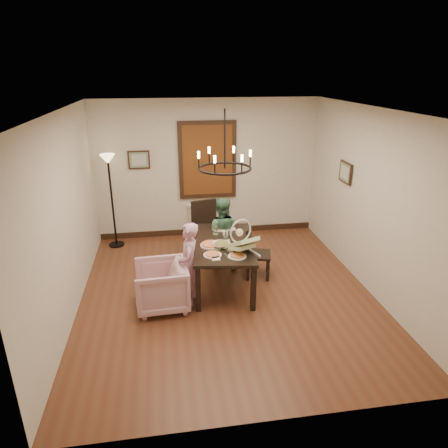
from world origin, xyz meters
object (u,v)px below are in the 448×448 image
object	(u,v)px
chair_far	(208,231)
armchair	(162,286)
elderly_woman	(189,271)
floor_lamp	(112,203)
chair_right	(259,252)
baby_bouncer	(241,241)
drinking_glass	(225,240)
seated_man	(221,239)
dining_table	(225,247)

from	to	relation	value
chair_far	armchair	xyz separation A→B (m)	(-0.86, -1.52, -0.20)
elderly_woman	floor_lamp	distance (m)	2.70
chair_right	armchair	bearing A→B (deg)	127.11
chair_right	floor_lamp	size ratio (longest dim) A/B	0.51
baby_bouncer	floor_lamp	xyz separation A→B (m)	(-2.09, 2.29, -0.04)
baby_bouncer	drinking_glass	xyz separation A→B (m)	(-0.19, 0.34, -0.11)
armchair	seated_man	size ratio (longest dim) A/B	0.72
dining_table	chair_right	xyz separation A→B (m)	(0.61, 0.20, -0.22)
dining_table	seated_man	size ratio (longest dim) A/B	1.62
chair_right	floor_lamp	bearing A→B (deg)	69.89
dining_table	floor_lamp	xyz separation A→B (m)	(-1.91, 1.88, 0.22)
armchair	drinking_glass	distance (m)	1.20
dining_table	elderly_woman	distance (m)	0.77
dining_table	drinking_glass	distance (m)	0.17
floor_lamp	drinking_glass	bearing A→B (deg)	-45.63
seated_man	drinking_glass	bearing A→B (deg)	101.06
dining_table	seated_man	world-z (taller)	seated_man
chair_right	baby_bouncer	bearing A→B (deg)	158.84
armchair	floor_lamp	bearing A→B (deg)	-162.46
baby_bouncer	drinking_glass	bearing A→B (deg)	95.60
chair_right	armchair	xyz separation A→B (m)	(-1.62, -0.71, -0.11)
chair_far	baby_bouncer	bearing A→B (deg)	-89.11
elderly_woman	floor_lamp	world-z (taller)	floor_lamp
drinking_glass	armchair	bearing A→B (deg)	-156.43
seated_man	floor_lamp	distance (m)	2.33
dining_table	chair_right	bearing A→B (deg)	26.20
dining_table	chair_far	size ratio (longest dim) A/B	1.59
chair_right	baby_bouncer	world-z (taller)	baby_bouncer
chair_right	seated_man	xyz separation A→B (m)	(-0.56, 0.45, 0.08)
floor_lamp	chair_far	bearing A→B (deg)	-26.06
chair_right	drinking_glass	xyz separation A→B (m)	(-0.61, -0.27, 0.37)
elderly_woman	baby_bouncer	world-z (taller)	baby_bouncer
chair_right	baby_bouncer	xyz separation A→B (m)	(-0.42, -0.61, 0.48)
dining_table	armchair	world-z (taller)	dining_table
chair_far	chair_right	xyz separation A→B (m)	(0.76, -0.82, -0.09)
dining_table	chair_far	bearing A→B (deg)	106.16
seated_man	chair_right	bearing A→B (deg)	156.75
baby_bouncer	armchair	bearing A→B (deg)	161.21
chair_right	elderly_woman	xyz separation A→B (m)	(-1.20, -0.66, 0.07)
drinking_glass	dining_table	bearing A→B (deg)	83.09
elderly_woman	drinking_glass	distance (m)	0.77
chair_right	elderly_woman	bearing A→B (deg)	132.30
chair_far	armchair	distance (m)	1.76
chair_far	baby_bouncer	xyz separation A→B (m)	(0.34, -1.43, 0.39)
armchair	seated_man	xyz separation A→B (m)	(1.06, 1.15, 0.19)
seated_man	baby_bouncer	distance (m)	1.14
chair_right	baby_bouncer	distance (m)	0.88
dining_table	floor_lamp	world-z (taller)	floor_lamp
drinking_glass	floor_lamp	size ratio (longest dim) A/B	0.08
chair_far	chair_right	world-z (taller)	chair_far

